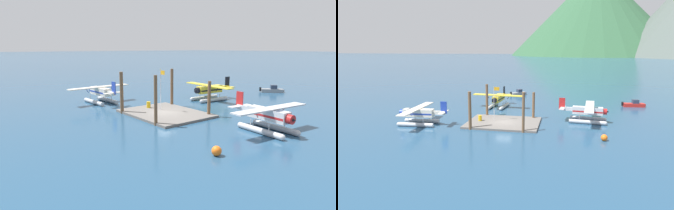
# 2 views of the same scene
# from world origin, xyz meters

# --- Properties ---
(ground_plane) EXTENTS (1200.00, 1200.00, 0.00)m
(ground_plane) POSITION_xyz_m (0.00, 0.00, 0.00)
(ground_plane) COLOR navy
(dock_platform) EXTENTS (11.46, 8.80, 0.30)m
(dock_platform) POSITION_xyz_m (0.00, 0.00, 0.15)
(dock_platform) COLOR #66605B
(dock_platform) RESTS_ON ground
(piling_near_left) EXTENTS (0.47, 0.47, 5.71)m
(piling_near_left) POSITION_xyz_m (-4.17, -4.28, 2.86)
(piling_near_left) COLOR brown
(piling_near_left) RESTS_ON ground
(piling_near_right) EXTENTS (0.40, 0.40, 5.88)m
(piling_near_right) POSITION_xyz_m (3.81, -4.30, 2.94)
(piling_near_right) COLOR brown
(piling_near_right) RESTS_ON ground
(piling_far_left) EXTENTS (0.45, 0.45, 5.76)m
(piling_far_left) POSITION_xyz_m (-3.90, 4.28, 2.88)
(piling_far_left) COLOR brown
(piling_far_left) RESTS_ON ground
(piling_far_right) EXTENTS (0.43, 0.43, 4.66)m
(piling_far_right) POSITION_xyz_m (4.38, 3.87, 2.33)
(piling_far_right) COLOR brown
(piling_far_right) RESTS_ON ground
(flagpole) EXTENTS (0.95, 0.10, 5.70)m
(flagpole) POSITION_xyz_m (-1.55, 0.49, 3.87)
(flagpole) COLOR silver
(flagpole) RESTS_ON dock_platform
(fuel_drum) EXTENTS (0.62, 0.62, 0.88)m
(fuel_drum) POSITION_xyz_m (-3.90, -0.08, 0.74)
(fuel_drum) COLOR gold
(fuel_drum) RESTS_ON dock_platform
(mooring_buoy) EXTENTS (0.86, 0.86, 0.86)m
(mooring_buoy) POSITION_xyz_m (14.75, -5.88, 0.43)
(mooring_buoy) COLOR orange
(mooring_buoy) RESTS_ON ground
(seaplane_silver_stbd_fwd) EXTENTS (7.96, 10.49, 3.84)m
(seaplane_silver_stbd_fwd) POSITION_xyz_m (13.29, 3.68, 1.58)
(seaplane_silver_stbd_fwd) COLOR #B7BABF
(seaplane_silver_stbd_fwd) RESTS_ON ground
(seaplane_cream_port_aft) EXTENTS (7.97, 10.47, 3.84)m
(seaplane_cream_port_aft) POSITION_xyz_m (-13.01, -3.31, 1.58)
(seaplane_cream_port_aft) COLOR #B7BABF
(seaplane_cream_port_aft) RESTS_ON ground
(seaplane_yellow_bow_left) EXTENTS (10.47, 7.97, 3.84)m
(seaplane_yellow_bow_left) POSITION_xyz_m (-3.67, 12.30, 1.58)
(seaplane_yellow_bow_left) COLOR #B7BABF
(seaplane_yellow_bow_left) RESTS_ON ground
(boat_grey_open_north) EXTENTS (4.08, 3.98, 1.50)m
(boat_grey_open_north) POSITION_xyz_m (-2.11, 28.93, 0.49)
(boat_grey_open_north) COLOR gray
(boat_grey_open_north) RESTS_ON ground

